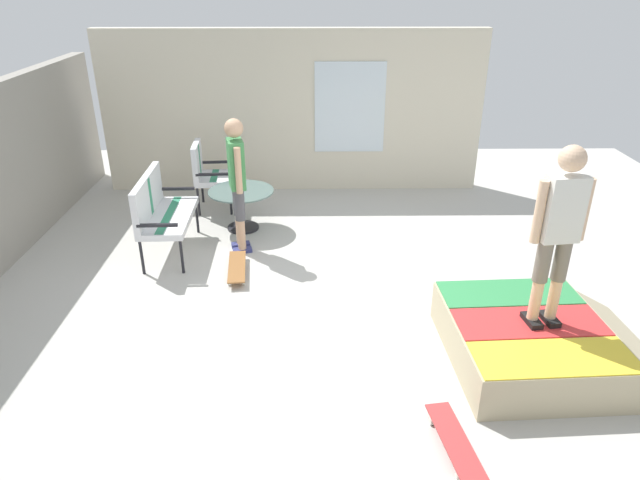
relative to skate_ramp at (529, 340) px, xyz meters
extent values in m
cube|color=beige|center=(0.90, 1.81, -0.26)|extent=(12.00, 12.00, 0.10)
cube|color=beige|center=(4.70, 2.31, 1.05)|extent=(0.20, 6.00, 2.52)
cube|color=silver|center=(4.59, 1.41, 1.14)|extent=(0.03, 1.10, 1.40)
cube|color=tan|center=(0.00, 0.03, -0.01)|extent=(1.63, 1.45, 0.41)
cube|color=yellow|center=(-0.52, 0.00, 0.20)|extent=(0.57, 1.36, 0.01)
cube|color=red|center=(0.00, 0.03, 0.20)|extent=(0.57, 1.36, 0.01)
cube|color=#338C4C|center=(0.52, 0.05, 0.20)|extent=(0.57, 1.36, 0.01)
cylinder|color=#B2B2B7|center=(-0.03, 0.69, 0.17)|extent=(1.51, 0.12, 0.05)
cube|color=tan|center=(0.04, -0.91, -0.03)|extent=(1.56, 0.65, 0.34)
cylinder|color=black|center=(1.72, 3.55, 0.01)|extent=(0.04, 0.04, 0.44)
cylinder|color=black|center=(2.89, 3.59, 0.01)|extent=(0.04, 0.04, 0.44)
cylinder|color=black|center=(1.71, 4.02, 0.01)|extent=(0.04, 0.04, 0.44)
cylinder|color=black|center=(2.88, 4.06, 0.01)|extent=(0.04, 0.04, 0.44)
cube|color=silver|center=(2.30, 3.80, 0.27)|extent=(1.26, 0.58, 0.08)
cube|color=#338C66|center=(2.30, 3.80, 0.31)|extent=(1.21, 0.13, 0.00)
cube|color=silver|center=(2.29, 4.04, 0.56)|extent=(1.25, 0.12, 0.50)
cube|color=#338C66|center=(2.29, 4.04, 0.56)|extent=(0.10, 0.09, 0.46)
cube|color=black|center=(1.69, 3.79, 0.43)|extent=(0.05, 0.47, 0.04)
cube|color=black|center=(2.90, 3.82, 0.43)|extent=(0.05, 0.47, 0.04)
cylinder|color=black|center=(3.53, 3.21, 0.01)|extent=(0.04, 0.04, 0.44)
cylinder|color=black|center=(4.06, 3.25, 0.01)|extent=(0.04, 0.04, 0.44)
cylinder|color=black|center=(3.49, 3.68, 0.01)|extent=(0.04, 0.04, 0.44)
cylinder|color=black|center=(4.03, 3.71, 0.01)|extent=(0.04, 0.04, 0.44)
cube|color=silver|center=(3.78, 3.46, 0.27)|extent=(0.66, 0.59, 0.08)
cube|color=#338C66|center=(3.78, 3.46, 0.31)|extent=(0.59, 0.14, 0.00)
cube|color=silver|center=(3.76, 3.69, 0.56)|extent=(0.62, 0.12, 0.50)
cube|color=#338C66|center=(3.76, 3.69, 0.56)|extent=(0.11, 0.09, 0.46)
cube|color=black|center=(3.49, 3.44, 0.43)|extent=(0.07, 0.47, 0.04)
cube|color=black|center=(4.07, 3.48, 0.43)|extent=(0.07, 0.47, 0.04)
cylinder|color=black|center=(3.01, 2.98, 0.07)|extent=(0.06, 0.06, 0.55)
cylinder|color=black|center=(3.01, 2.98, -0.19)|extent=(0.44, 0.44, 0.03)
cylinder|color=slate|center=(3.01, 2.98, 0.35)|extent=(0.90, 0.90, 0.02)
cube|color=navy|center=(2.27, 2.90, -0.18)|extent=(0.17, 0.26, 0.05)
cylinder|color=tan|center=(2.27, 2.90, 0.04)|extent=(0.10, 0.10, 0.40)
cylinder|color=#4C4C51|center=(2.27, 2.90, 0.45)|extent=(0.13, 0.13, 0.40)
cube|color=navy|center=(2.43, 2.95, -0.18)|extent=(0.17, 0.26, 0.05)
cylinder|color=tan|center=(2.43, 2.95, 0.04)|extent=(0.10, 0.10, 0.40)
cylinder|color=#4C4C51|center=(2.43, 2.95, 0.45)|extent=(0.13, 0.13, 0.40)
cube|color=#3F8C4C|center=(2.35, 2.92, 0.95)|extent=(0.35, 0.25, 0.60)
sphere|color=tan|center=(2.35, 2.92, 1.39)|extent=(0.23, 0.23, 0.23)
cylinder|color=tan|center=(2.16, 2.88, 0.93)|extent=(0.08, 0.08, 0.57)
cylinder|color=tan|center=(2.55, 2.97, 0.93)|extent=(0.08, 0.08, 0.57)
cube|color=black|center=(0.00, -0.15, 0.23)|extent=(0.25, 0.14, 0.05)
cylinder|color=beige|center=(0.00, -0.15, 0.45)|extent=(0.10, 0.10, 0.39)
cylinder|color=slate|center=(0.00, -0.15, 0.84)|extent=(0.13, 0.13, 0.39)
cube|color=black|center=(-0.02, 0.02, 0.23)|extent=(0.25, 0.14, 0.05)
cylinder|color=beige|center=(-0.02, 0.02, 0.45)|extent=(0.10, 0.10, 0.39)
cylinder|color=slate|center=(-0.02, 0.02, 0.84)|extent=(0.13, 0.13, 0.39)
cube|color=silver|center=(-0.01, -0.06, 1.32)|extent=(0.22, 0.34, 0.57)
sphere|color=beige|center=(-0.01, -0.06, 1.75)|extent=(0.22, 0.22, 0.22)
cylinder|color=beige|center=(0.01, -0.26, 1.30)|extent=(0.08, 0.08, 0.54)
cylinder|color=beige|center=(-0.04, 0.13, 1.30)|extent=(0.08, 0.08, 0.54)
cube|color=brown|center=(1.70, 2.90, -0.11)|extent=(0.82, 0.27, 0.02)
cylinder|color=silver|center=(1.98, 2.85, -0.18)|extent=(0.06, 0.04, 0.06)
cylinder|color=silver|center=(1.97, 3.01, -0.18)|extent=(0.06, 0.04, 0.06)
cylinder|color=silver|center=(1.43, 2.80, -0.18)|extent=(0.06, 0.04, 0.06)
cylinder|color=silver|center=(1.41, 2.96, -0.18)|extent=(0.06, 0.04, 0.06)
cube|color=#B23838|center=(-1.10, 0.93, -0.11)|extent=(0.82, 0.31, 0.02)
cylinder|color=silver|center=(-0.81, 0.89, -0.18)|extent=(0.06, 0.04, 0.06)
cylinder|color=silver|center=(-0.83, 1.05, -0.18)|extent=(0.06, 0.04, 0.06)
cylinder|color=silver|center=(-1.37, 0.81, -0.18)|extent=(0.06, 0.04, 0.06)
cylinder|color=silver|center=(-1.39, 0.97, -0.18)|extent=(0.06, 0.04, 0.06)
camera|label=1|loc=(-4.29, 1.99, 3.09)|focal=31.80mm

